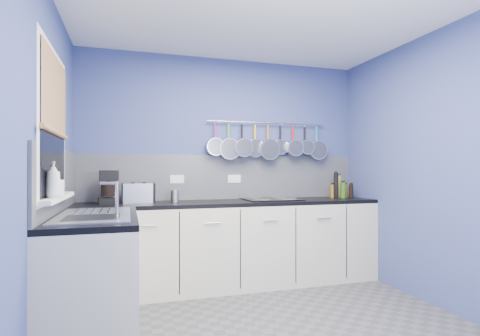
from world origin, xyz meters
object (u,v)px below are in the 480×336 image
canister (175,196)px  paper_towel (112,190)px  soap_bottle_a (53,180)px  hob (271,199)px  coffee_maker (109,187)px  soap_bottle_b (56,184)px  toaster (138,193)px

canister → paper_towel: bearing=179.7°
soap_bottle_a → canister: soap_bottle_a is taller
soap_bottle_a → hob: soap_bottle_a is taller
paper_towel → coffee_maker: (-0.03, -0.06, 0.04)m
soap_bottle_b → coffee_maker: 1.12m
soap_bottle_b → canister: size_ratio=1.41×
soap_bottle_b → paper_towel: soap_bottle_b is taller
soap_bottle_a → canister: bearing=52.9°
paper_towel → hob: size_ratio=0.43×
toaster → soap_bottle_a: bearing=-117.2°
coffee_maker → hob: 1.71m
paper_towel → hob: bearing=-1.2°
paper_towel → canister: paper_towel is taller
soap_bottle_a → toaster: size_ratio=0.79×
soap_bottle_a → toaster: bearing=65.5°
soap_bottle_a → paper_towel: bearing=75.7°
soap_bottle_a → hob: (1.99, 1.20, -0.26)m
toaster → soap_bottle_b: bearing=-119.0°
coffee_maker → canister: bearing=-1.4°
coffee_maker → canister: coffee_maker is taller
paper_towel → toaster: paper_towel is taller
canister → soap_bottle_b: bearing=-129.4°
soap_bottle_a → canister: (0.93, 1.23, -0.21)m
hob → toaster: bearing=178.1°
hob → soap_bottle_b: bearing=-151.0°
soap_bottle_a → canister: 1.56m
toaster → paper_towel: bearing=179.7°
soap_bottle_a → paper_towel: (0.31, 1.23, -0.14)m
soap_bottle_b → coffee_maker: coffee_maker is taller
paper_towel → canister: size_ratio=2.10×
toaster → canister: (0.36, -0.01, -0.04)m
soap_bottle_a → coffee_maker: (0.28, 1.17, -0.11)m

